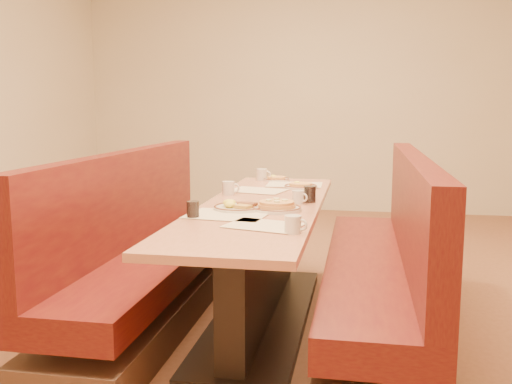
% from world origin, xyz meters
% --- Properties ---
extents(ground, '(8.00, 8.00, 0.00)m').
position_xyz_m(ground, '(0.00, 0.00, 0.00)').
color(ground, '#9E6647').
rests_on(ground, ground).
extents(room_envelope, '(6.04, 8.04, 2.82)m').
position_xyz_m(room_envelope, '(0.00, 0.00, 1.93)').
color(room_envelope, beige).
rests_on(room_envelope, ground).
extents(diner_table, '(0.70, 2.50, 0.75)m').
position_xyz_m(diner_table, '(0.00, 0.00, 0.37)').
color(diner_table, black).
rests_on(diner_table, ground).
extents(booth_left, '(0.55, 2.50, 1.05)m').
position_xyz_m(booth_left, '(-0.73, 0.00, 0.36)').
color(booth_left, '#4C3326').
rests_on(booth_left, ground).
extents(booth_right, '(0.55, 2.50, 1.05)m').
position_xyz_m(booth_right, '(0.73, 0.00, 0.36)').
color(booth_right, '#4C3326').
rests_on(booth_right, ground).
extents(placemat_near_left, '(0.45, 0.36, 0.00)m').
position_xyz_m(placemat_near_left, '(-0.12, -0.40, 0.75)').
color(placemat_near_left, beige).
rests_on(placemat_near_left, diner_table).
extents(placemat_near_right, '(0.41, 0.35, 0.00)m').
position_xyz_m(placemat_near_right, '(0.12, -0.63, 0.75)').
color(placemat_near_right, beige).
rests_on(placemat_near_right, diner_table).
extents(placemat_far_left, '(0.43, 0.36, 0.00)m').
position_xyz_m(placemat_far_left, '(-0.12, 0.52, 0.75)').
color(placemat_far_left, beige).
rests_on(placemat_far_left, diner_table).
extents(placemat_far_right, '(0.42, 0.32, 0.00)m').
position_xyz_m(placemat_far_right, '(0.10, 0.87, 0.75)').
color(placemat_far_right, beige).
rests_on(placemat_far_right, diner_table).
extents(pancake_plate, '(0.28, 0.28, 0.06)m').
position_xyz_m(pancake_plate, '(0.12, -0.20, 0.77)').
color(pancake_plate, beige).
rests_on(pancake_plate, diner_table).
extents(eggs_plate, '(0.29, 0.29, 0.06)m').
position_xyz_m(eggs_plate, '(-0.10, -0.22, 0.77)').
color(eggs_plate, beige).
rests_on(eggs_plate, diner_table).
extents(extra_plate_mid, '(0.24, 0.24, 0.05)m').
position_xyz_m(extra_plate_mid, '(0.16, 0.71, 0.77)').
color(extra_plate_mid, beige).
rests_on(extra_plate_mid, diner_table).
extents(extra_plate_far, '(0.21, 0.21, 0.04)m').
position_xyz_m(extra_plate_far, '(-0.07, 1.10, 0.76)').
color(extra_plate_far, beige).
rests_on(extra_plate_far, diner_table).
extents(coffee_mug_a, '(0.11, 0.08, 0.08)m').
position_xyz_m(coffee_mug_a, '(0.28, -0.76, 0.79)').
color(coffee_mug_a, beige).
rests_on(coffee_mug_a, diner_table).
extents(coffee_mug_b, '(0.12, 0.08, 0.09)m').
position_xyz_m(coffee_mug_b, '(-0.28, 0.32, 0.80)').
color(coffee_mug_b, beige).
rests_on(coffee_mug_b, diner_table).
extents(coffee_mug_c, '(0.10, 0.07, 0.08)m').
position_xyz_m(coffee_mug_c, '(0.22, 0.06, 0.79)').
color(coffee_mug_c, beige).
rests_on(coffee_mug_c, diner_table).
extents(coffee_mug_d, '(0.12, 0.08, 0.09)m').
position_xyz_m(coffee_mug_d, '(-0.19, 1.10, 0.80)').
color(coffee_mug_d, beige).
rests_on(coffee_mug_d, diner_table).
extents(soda_tumbler_near, '(0.07, 0.07, 0.09)m').
position_xyz_m(soda_tumbler_near, '(-0.28, -0.50, 0.79)').
color(soda_tumbler_near, black).
rests_on(soda_tumbler_near, diner_table).
extents(soda_tumbler_mid, '(0.07, 0.07, 0.10)m').
position_xyz_m(soda_tumbler_mid, '(0.28, 0.12, 0.80)').
color(soda_tumbler_mid, black).
rests_on(soda_tumbler_mid, diner_table).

